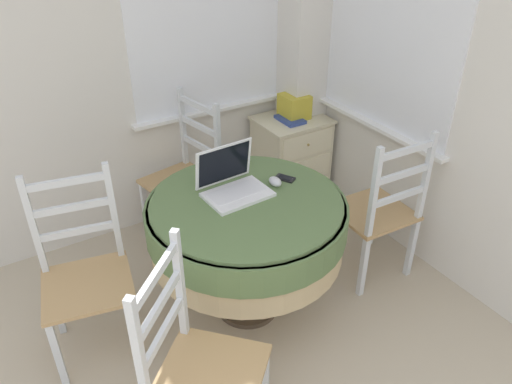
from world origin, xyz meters
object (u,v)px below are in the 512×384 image
at_px(computer_mouse, 275,182).
at_px(corner_cabinet, 291,158).
at_px(dining_chair_near_back_window, 186,176).
at_px(dining_chair_left_flank, 86,275).
at_px(laptop, 233,184).
at_px(dining_chair_near_right_window, 379,212).
at_px(book_on_cabinet, 290,119).
at_px(cell_phone, 285,178).
at_px(round_dining_table, 247,224).
at_px(storage_box, 294,106).
at_px(dining_chair_camera_near, 198,369).

distance_m(computer_mouse, corner_cabinet, 1.20).
bearing_deg(dining_chair_near_back_window, dining_chair_left_flank, -142.77).
distance_m(laptop, dining_chair_near_right_window, 0.95).
bearing_deg(book_on_cabinet, cell_phone, -126.60).
relative_size(laptop, corner_cabinet, 0.53).
bearing_deg(dining_chair_left_flank, book_on_cabinet, 21.66).
bearing_deg(book_on_cabinet, corner_cabinet, 30.12).
distance_m(round_dining_table, book_on_cabinet, 1.26).
bearing_deg(laptop, round_dining_table, -81.30).
relative_size(laptop, dining_chair_left_flank, 0.35).
bearing_deg(computer_mouse, dining_chair_left_flank, 171.51).
height_order(round_dining_table, dining_chair_near_back_window, dining_chair_near_back_window).
distance_m(round_dining_table, dining_chair_near_right_window, 0.86).
bearing_deg(book_on_cabinet, dining_chair_near_right_window, -93.36).
xyz_separation_m(round_dining_table, cell_phone, (0.30, 0.08, 0.15)).
bearing_deg(storage_box, corner_cabinet, -145.25).
bearing_deg(cell_phone, computer_mouse, -162.14).
distance_m(laptop, dining_chair_camera_near, 0.97).
bearing_deg(laptop, dining_chair_left_flank, 173.05).
bearing_deg(laptop, book_on_cabinet, 40.45).
bearing_deg(laptop, cell_phone, -5.36).
bearing_deg(book_on_cabinet, computer_mouse, -129.30).
bearing_deg(dining_chair_near_right_window, laptop, 163.76).
distance_m(cell_phone, dining_chair_near_right_window, 0.65).
height_order(laptop, storage_box, laptop).
bearing_deg(storage_box, dining_chair_camera_near, -135.23).
distance_m(dining_chair_near_right_window, corner_cabinet, 1.06).
bearing_deg(cell_phone, dining_chair_camera_near, -142.19).
height_order(cell_phone, book_on_cabinet, cell_phone).
xyz_separation_m(cell_phone, storage_box, (0.66, 0.85, -0.01)).
height_order(dining_chair_left_flank, corner_cabinet, dining_chair_left_flank).
distance_m(cell_phone, corner_cabinet, 1.13).
height_order(corner_cabinet, storage_box, storage_box).
distance_m(dining_chair_camera_near, storage_box, 2.19).
bearing_deg(computer_mouse, storage_box, 49.54).
bearing_deg(dining_chair_near_back_window, laptop, -93.55).
bearing_deg(dining_chair_near_back_window, corner_cabinet, 3.67).
xyz_separation_m(cell_phone, dining_chair_near_back_window, (-0.27, 0.77, -0.29)).
distance_m(dining_chair_left_flank, book_on_cabinet, 1.85).
distance_m(computer_mouse, book_on_cabinet, 1.08).
relative_size(dining_chair_camera_near, book_on_cabinet, 4.60).
bearing_deg(storage_box, dining_chair_near_right_window, -96.54).
xyz_separation_m(round_dining_table, corner_cabinet, (0.93, 0.91, -0.27)).
relative_size(dining_chair_camera_near, storage_box, 5.20).
bearing_deg(cell_phone, laptop, 174.64).
xyz_separation_m(dining_chair_near_right_window, storage_box, (0.12, 1.06, 0.28)).
relative_size(laptop, storage_box, 1.81).
bearing_deg(round_dining_table, dining_chair_near_back_window, 88.05).
height_order(dining_chair_near_back_window, corner_cabinet, dining_chair_near_back_window).
distance_m(laptop, dining_chair_near_back_window, 0.81).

